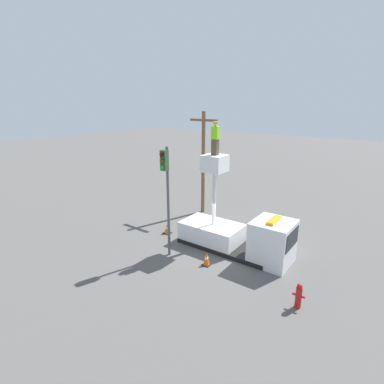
{
  "coord_description": "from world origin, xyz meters",
  "views": [
    {
      "loc": [
        7.45,
        -13.48,
        7.93
      ],
      "look_at": [
        -1.46,
        -1.23,
        3.34
      ],
      "focal_mm": 28.0,
      "sensor_mm": 36.0,
      "label": 1
    }
  ],
  "objects": [
    {
      "name": "bucket_truck",
      "position": [
        0.66,
        0.0,
        1.02
      ],
      "size": [
        6.31,
        2.1,
        5.2
      ],
      "color": "black",
      "rests_on": "ground"
    },
    {
      "name": "ground_plane",
      "position": [
        0.0,
        0.0,
        0.0
      ],
      "size": [
        120.0,
        120.0,
        0.0
      ],
      "primitive_type": "plane",
      "color": "#565451"
    },
    {
      "name": "traffic_cone_curbside",
      "position": [
        0.14,
        -2.19,
        0.33
      ],
      "size": [
        0.41,
        0.41,
        0.7
      ],
      "color": "black",
      "rests_on": "ground"
    },
    {
      "name": "worker",
      "position": [
        -0.85,
        0.0,
        6.08
      ],
      "size": [
        0.4,
        0.26,
        1.75
      ],
      "color": "brown",
      "rests_on": "bucket_truck"
    },
    {
      "name": "utility_pole",
      "position": [
        -4.31,
        4.05,
        3.97
      ],
      "size": [
        2.2,
        0.26,
        7.31
      ],
      "color": "brown",
      "rests_on": "ground"
    },
    {
      "name": "fire_hydrant",
      "position": [
        4.89,
        -2.76,
        0.53
      ],
      "size": [
        0.49,
        0.25,
        1.08
      ],
      "color": "red",
      "rests_on": "ground"
    },
    {
      "name": "traffic_cone_rear",
      "position": [
        -3.95,
        -0.45,
        0.31
      ],
      "size": [
        0.46,
        0.46,
        0.65
      ],
      "color": "black",
      "rests_on": "ground"
    },
    {
      "name": "traffic_light_pole",
      "position": [
        -2.08,
        -2.6,
        4.12
      ],
      "size": [
        0.34,
        0.57,
        5.84
      ],
      "color": "#515156",
      "rests_on": "ground"
    }
  ]
}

